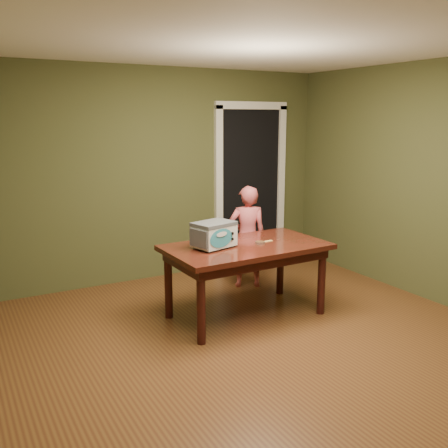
{
  "coord_description": "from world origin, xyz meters",
  "views": [
    {
      "loc": [
        -2.33,
        -3.26,
        2.0
      ],
      "look_at": [
        0.06,
        1.0,
        0.95
      ],
      "focal_mm": 40.0,
      "sensor_mm": 36.0,
      "label": 1
    }
  ],
  "objects": [
    {
      "name": "toy_oven",
      "position": [
        -0.11,
        0.9,
        0.89
      ],
      "size": [
        0.46,
        0.37,
        0.26
      ],
      "rotation": [
        0.0,
        0.0,
        0.26
      ],
      "color": "#4C4F54",
      "rests_on": "dining_table"
    },
    {
      "name": "dining_table",
      "position": [
        0.22,
        0.84,
        0.65
      ],
      "size": [
        1.62,
        0.94,
        0.75
      ],
      "rotation": [
        0.0,
        0.0,
        0.02
      ],
      "color": "#35150C",
      "rests_on": "floor"
    },
    {
      "name": "room_shell",
      "position": [
        0.0,
        0.0,
        1.71
      ],
      "size": [
        4.52,
        5.02,
        2.61
      ],
      "color": "#444726",
      "rests_on": "ground"
    },
    {
      "name": "floor",
      "position": [
        0.0,
        0.0,
        0.0
      ],
      "size": [
        5.0,
        5.0,
        0.0
      ],
      "primitive_type": "plane",
      "color": "brown",
      "rests_on": "ground"
    },
    {
      "name": "child",
      "position": [
        0.72,
        1.62,
        0.61
      ],
      "size": [
        0.52,
        0.44,
        1.22
      ],
      "primitive_type": "imported",
      "rotation": [
        0.0,
        0.0,
        2.74
      ],
      "color": "#CB535A",
      "rests_on": "floor"
    },
    {
      "name": "spatula",
      "position": [
        0.45,
        0.84,
        0.75
      ],
      "size": [
        0.18,
        0.04,
        0.01
      ],
      "primitive_type": "cube",
      "rotation": [
        0.0,
        0.0,
        0.06
      ],
      "color": "#EEC267",
      "rests_on": "dining_table"
    },
    {
      "name": "doorway",
      "position": [
        1.3,
        2.78,
        1.06
      ],
      "size": [
        1.1,
        0.66,
        2.25
      ],
      "color": "black",
      "rests_on": "ground"
    },
    {
      "name": "baking_pan",
      "position": [
        0.37,
        0.81,
        0.76
      ],
      "size": [
        0.1,
        0.1,
        0.02
      ],
      "color": "silver",
      "rests_on": "dining_table"
    }
  ]
}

